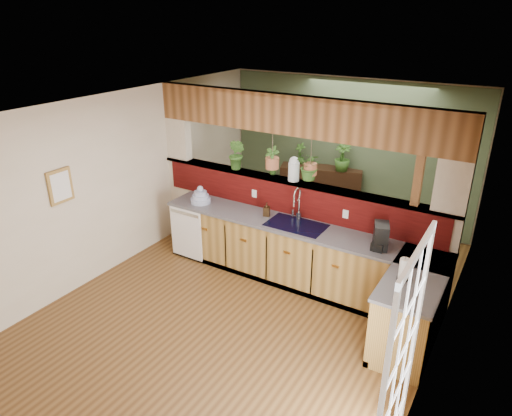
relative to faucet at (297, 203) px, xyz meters
The scene contains 27 objects.
ground 1.63m from the faucet, 99.27° to the right, with size 4.60×7.00×0.01m, color brown.
ceiling 1.83m from the faucet, 99.27° to the right, with size 4.60×7.00×0.01m, color brown.
wall_back 2.38m from the faucet, 94.44° to the left, with size 4.60×0.02×2.60m, color beige.
wall_left 2.73m from the faucet, 155.59° to the right, with size 0.02×7.00×2.60m, color beige.
wall_right 2.40m from the faucet, 28.05° to the right, with size 0.02×7.00×2.60m, color beige.
pass_through_partition 0.27m from the faucet, 125.05° to the left, with size 4.60×0.21×2.60m.
pass_through_ledge 0.35m from the faucet, 129.58° to the left, with size 4.60×0.21×0.04m, color brown.
header_beam 1.19m from the faucet, 129.58° to the left, with size 4.60×0.15×0.55m, color brown.
sage_backwall 2.36m from the faucet, 94.47° to the left, with size 4.55×0.02×2.55m, color #475C3F.
countertop 1.01m from the faucet, 21.61° to the right, with size 4.14×1.52×0.90m.
dishwasher 1.87m from the faucet, 164.40° to the right, with size 0.58×0.03×0.82m.
navy_sink 0.39m from the faucet, 66.60° to the right, with size 0.82×0.50×0.18m.
french_door 3.20m from the faucet, 49.33° to the right, with size 0.06×1.02×2.16m, color white.
framed_print 3.15m from the faucet, 141.88° to the right, with size 0.04×0.35×0.45m.
faucet is the anchor object (origin of this frame).
dish_stack 1.58m from the faucet, behind, with size 0.31×0.31×0.27m.
soap_dispenser 0.48m from the faucet, 168.11° to the right, with size 0.09×0.09×0.20m, color #382614.
coffee_maker 1.28m from the faucet, ahead, with size 0.17×0.29×0.32m.
paper_towel 1.88m from the faucet, 24.92° to the right, with size 0.13×0.13×0.28m.
glass_jar 0.49m from the faucet, 129.77° to the left, with size 0.16×0.16×0.36m.
ledge_plant_left 1.26m from the faucet, 169.08° to the left, with size 0.26×0.21×0.48m, color #2D561E.
hanging_plant_a 0.83m from the faucet, 157.51° to the left, with size 0.23×0.19×0.54m.
hanging_plant_b 0.69m from the faucet, 72.62° to the left, with size 0.39×0.34×0.52m.
shelving_console 2.30m from the faucet, 104.91° to the left, with size 1.48×0.39×0.99m, color black.
shelf_plant_a 2.35m from the faucet, 115.31° to the left, with size 0.21×0.14×0.39m, color #2D561E.
shelf_plant_b 2.13m from the faucet, 94.84° to the left, with size 0.28×0.28×0.50m, color #2D561E.
floor_plant 1.96m from the faucet, 70.49° to the left, with size 0.61×0.53×0.68m, color #2D561E.
Camera 1 is at (2.74, -4.18, 3.62)m, focal length 32.00 mm.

